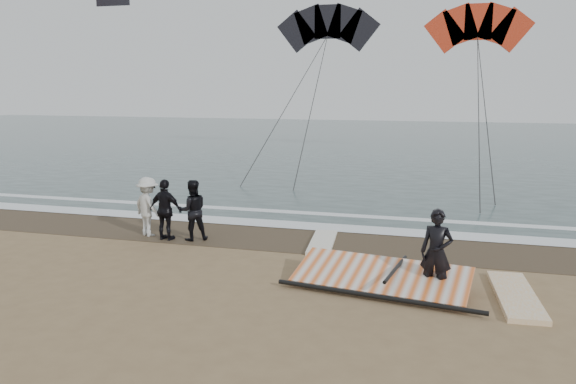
# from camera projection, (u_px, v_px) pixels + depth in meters

# --- Properties ---
(ground) EXTENTS (120.00, 120.00, 0.00)m
(ground) POSITION_uv_depth(u_px,v_px,m) (321.00, 304.00, 10.89)
(ground) COLOR #8C704C
(ground) RESTS_ON ground
(sea) EXTENTS (120.00, 54.00, 0.02)m
(sea) POSITION_uv_depth(u_px,v_px,m) (411.00, 143.00, 42.18)
(sea) COLOR #233838
(sea) RESTS_ON ground
(wet_sand) EXTENTS (120.00, 2.80, 0.01)m
(wet_sand) POSITION_uv_depth(u_px,v_px,m) (355.00, 243.00, 15.15)
(wet_sand) COLOR #4C3D2B
(wet_sand) RESTS_ON ground
(foam_near) EXTENTS (120.00, 0.90, 0.01)m
(foam_near) POSITION_uv_depth(u_px,v_px,m) (362.00, 229.00, 16.48)
(foam_near) COLOR white
(foam_near) RESTS_ON sea
(foam_far) EXTENTS (120.00, 0.45, 0.01)m
(foam_far) POSITION_uv_depth(u_px,v_px,m) (370.00, 217.00, 18.09)
(foam_far) COLOR white
(foam_far) RESTS_ON sea
(man_main) EXTENTS (0.71, 0.54, 1.76)m
(man_main) POSITION_uv_depth(u_px,v_px,m) (436.00, 252.00, 11.27)
(man_main) COLOR black
(man_main) RESTS_ON ground
(board_white) EXTENTS (0.91, 2.70, 0.11)m
(board_white) POSITION_uv_depth(u_px,v_px,m) (516.00, 296.00, 11.19)
(board_white) COLOR white
(board_white) RESTS_ON ground
(board_cream) EXTENTS (0.82, 2.34, 0.10)m
(board_cream) POSITION_uv_depth(u_px,v_px,m) (322.00, 242.00, 15.04)
(board_cream) COLOR white
(board_cream) RESTS_ON ground
(trio_cluster) EXTENTS (2.54, 1.11, 1.69)m
(trio_cluster) POSITION_uv_depth(u_px,v_px,m) (167.00, 209.00, 15.48)
(trio_cluster) COLOR black
(trio_cluster) RESTS_ON ground
(sail_rig) EXTENTS (4.16, 2.24, 0.49)m
(sail_rig) POSITION_uv_depth(u_px,v_px,m) (378.00, 277.00, 11.86)
(sail_rig) COLOR black
(sail_rig) RESTS_ON ground
(kite_red) EXTENTS (6.48, 7.81, 16.87)m
(kite_red) POSITION_uv_depth(u_px,v_px,m) (478.00, 31.00, 31.60)
(kite_red) COLOR red
(kite_red) RESTS_ON ground
(kite_dark) EXTENTS (6.99, 6.73, 15.09)m
(kite_dark) POSITION_uv_depth(u_px,v_px,m) (327.00, 31.00, 33.98)
(kite_dark) COLOR black
(kite_dark) RESTS_ON ground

